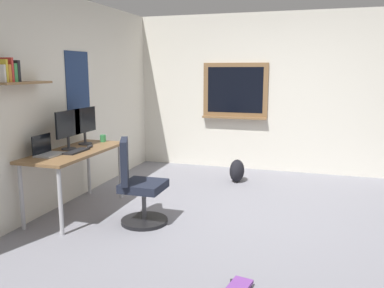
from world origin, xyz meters
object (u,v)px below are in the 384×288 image
at_px(keyboard, 77,151).
at_px(backpack, 237,171).
at_px(laptop, 47,150).
at_px(desk, 75,157).
at_px(computer_mouse, 90,146).
at_px(monitor_primary, 68,127).
at_px(coffee_mug, 103,138).
at_px(book_stack_on_floor, 240,287).
at_px(monitor_secondary, 85,123).
at_px(office_chair, 138,188).

bearing_deg(keyboard, backpack, -37.62).
bearing_deg(laptop, desk, -24.18).
relative_size(keyboard, computer_mouse, 3.56).
relative_size(monitor_primary, coffee_mug, 5.04).
bearing_deg(backpack, book_stack_on_floor, -168.48).
xyz_separation_m(monitor_primary, coffee_mug, (0.58, -0.12, -0.22)).
xyz_separation_m(laptop, book_stack_on_floor, (-0.82, -2.33, -0.78)).
bearing_deg(keyboard, desk, 46.31).
bearing_deg(computer_mouse, backpack, -42.00).
xyz_separation_m(desk, monitor_primary, (0.04, 0.10, 0.35)).
relative_size(desk, book_stack_on_floor, 5.85).
bearing_deg(monitor_primary, laptop, 172.30).
distance_m(laptop, monitor_primary, 0.42).
bearing_deg(monitor_secondary, keyboard, -159.80).
height_order(keyboard, coffee_mug, coffee_mug).
distance_m(monitor_primary, monitor_secondary, 0.36).
bearing_deg(monitor_secondary, book_stack_on_floor, -123.94).
distance_m(office_chair, book_stack_on_floor, 1.73).
height_order(laptop, monitor_primary, monitor_primary).
distance_m(monitor_primary, computer_mouse, 0.35).
relative_size(monitor_primary, keyboard, 1.25).
relative_size(monitor_secondary, computer_mouse, 4.46).
xyz_separation_m(desk, laptop, (-0.32, 0.14, 0.13)).
bearing_deg(coffee_mug, laptop, 169.76).
height_order(monitor_primary, coffee_mug, monitor_primary).
height_order(computer_mouse, book_stack_on_floor, computer_mouse).
xyz_separation_m(keyboard, backpack, (1.94, -1.50, -0.59)).
height_order(monitor_secondary, coffee_mug, monitor_secondary).
xyz_separation_m(monitor_primary, book_stack_on_floor, (-1.18, -2.28, -0.99)).
relative_size(office_chair, computer_mouse, 9.13).
xyz_separation_m(desk, computer_mouse, (0.21, -0.07, 0.10)).
bearing_deg(coffee_mug, backpack, -50.88).
height_order(office_chair, backpack, office_chair).
xyz_separation_m(keyboard, computer_mouse, (0.28, -0.00, 0.01)).
distance_m(keyboard, backpack, 2.52).
distance_m(desk, laptop, 0.38).
bearing_deg(laptop, office_chair, -78.21).
xyz_separation_m(monitor_secondary, keyboard, (-0.46, -0.17, -0.26)).
bearing_deg(book_stack_on_floor, keyboard, 63.07).
xyz_separation_m(desk, backpack, (1.87, -1.57, -0.50)).
bearing_deg(backpack, coffee_mug, 129.12).
xyz_separation_m(monitor_primary, backpack, (1.84, -1.67, -0.85)).
distance_m(laptop, monitor_secondary, 0.75).
xyz_separation_m(laptop, computer_mouse, (0.53, -0.22, -0.04)).
bearing_deg(coffee_mug, monitor_primary, 168.21).
relative_size(office_chair, backpack, 2.77).
relative_size(office_chair, monitor_primary, 2.05).
bearing_deg(coffee_mug, monitor_secondary, 151.38).
height_order(monitor_primary, backpack, monitor_primary).
bearing_deg(monitor_secondary, computer_mouse, -137.12).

